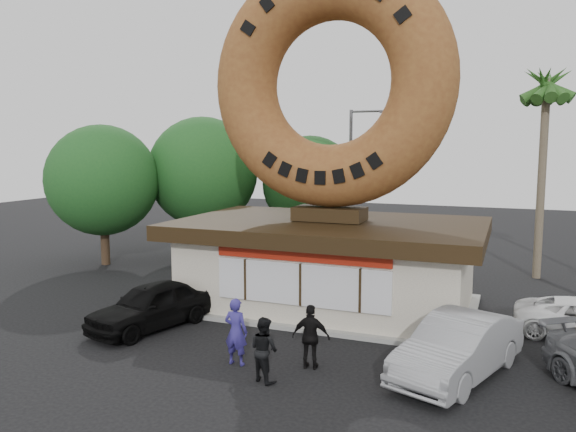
% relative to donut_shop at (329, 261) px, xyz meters
% --- Properties ---
extents(ground, '(90.00, 90.00, 0.00)m').
position_rel_donut_shop_xyz_m(ground, '(0.00, -5.98, -1.77)').
color(ground, black).
rests_on(ground, ground).
extents(donut_shop, '(11.20, 7.20, 3.80)m').
position_rel_donut_shop_xyz_m(donut_shop, '(0.00, 0.00, 0.00)').
color(donut_shop, silver).
rests_on(donut_shop, ground).
extents(giant_donut, '(9.03, 2.30, 9.03)m').
position_rel_donut_shop_xyz_m(giant_donut, '(0.00, 0.02, 6.55)').
color(giant_donut, '#915C2A').
rests_on(giant_donut, donut_shop).
extents(tree_west, '(6.00, 6.00, 7.65)m').
position_rel_donut_shop_xyz_m(tree_west, '(-9.50, 7.02, 2.87)').
color(tree_west, '#473321').
rests_on(tree_west, ground).
extents(tree_mid, '(5.20, 5.20, 6.63)m').
position_rel_donut_shop_xyz_m(tree_mid, '(-4.00, 9.02, 2.25)').
color(tree_mid, '#473321').
rests_on(tree_mid, ground).
extents(tree_far, '(5.60, 5.60, 7.14)m').
position_rel_donut_shop_xyz_m(tree_far, '(-13.00, 3.02, 2.56)').
color(tree_far, '#473321').
rests_on(tree_far, ground).
extents(palm_near, '(2.60, 2.60, 9.75)m').
position_rel_donut_shop_xyz_m(palm_near, '(7.50, 8.02, 6.65)').
color(palm_near, '#726651').
rests_on(palm_near, ground).
extents(street_lamp, '(2.11, 0.20, 8.00)m').
position_rel_donut_shop_xyz_m(street_lamp, '(-1.86, 10.02, 2.72)').
color(street_lamp, '#59595E').
rests_on(street_lamp, ground).
extents(person_left, '(0.70, 0.47, 1.89)m').
position_rel_donut_shop_xyz_m(person_left, '(-0.66, -6.42, -0.82)').
color(person_left, navy).
rests_on(person_left, ground).
extents(person_center, '(1.02, 0.92, 1.70)m').
position_rel_donut_shop_xyz_m(person_center, '(0.52, -7.13, -0.92)').
color(person_center, black).
rests_on(person_center, ground).
extents(person_right, '(1.09, 0.56, 1.79)m').
position_rel_donut_shop_xyz_m(person_right, '(1.37, -5.91, -0.87)').
color(person_right, black).
rests_on(person_right, ground).
extents(car_black, '(2.99, 4.85, 1.54)m').
position_rel_donut_shop_xyz_m(car_black, '(-4.73, -4.64, -1.00)').
color(car_black, black).
rests_on(car_black, ground).
extents(car_silver, '(3.26, 5.18, 1.61)m').
position_rel_donut_shop_xyz_m(car_silver, '(5.16, -4.97, -0.96)').
color(car_silver, '#9D9EA2').
rests_on(car_silver, ground).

